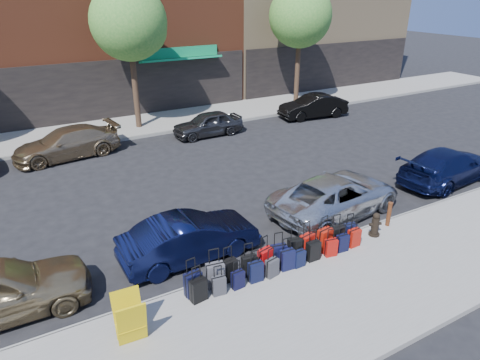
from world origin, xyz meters
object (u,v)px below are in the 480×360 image
tree_center (132,24)px  fire_hydrant (375,225)px  tree_right (302,17)px  car_far_3 (313,106)px  suitcase_front_5 (279,255)px  bollard (389,214)px  display_rack (130,319)px  car_far_2 (208,124)px  car_near_3 (447,166)px  car_near_2 (336,195)px  car_far_1 (67,143)px  car_near_1 (190,238)px

tree_center → fire_hydrant: tree_center is taller
tree_right → car_far_3: (-0.94, -2.80, -4.74)m
suitcase_front_5 → bollard: bearing=11.7°
fire_hydrant → display_rack: display_rack is taller
car_far_2 → display_rack: bearing=-32.3°
tree_right → car_near_3: 13.73m
car_near_2 → car_far_3: car_near_2 is taller
car_far_2 → car_far_3: bearing=89.8°
tree_center → bollard: bearing=-76.0°
car_near_2 → car_far_1: 12.26m
car_far_2 → car_near_3: bearing=29.7°
tree_right → car_near_2: bearing=-121.4°
tree_center → car_near_3: bearing=-56.5°
tree_center → suitcase_front_5: tree_center is taller
suitcase_front_5 → car_far_2: car_far_2 is taller
car_near_2 → car_near_3: size_ratio=1.05×
fire_hydrant → car_far_2: 11.66m
suitcase_front_5 → display_rack: display_rack is taller
display_rack → car_near_1: size_ratio=0.28×
tree_right → car_near_1: size_ratio=1.84×
suitcase_front_5 → car_far_3: size_ratio=0.24×
car_near_2 → car_far_2: bearing=-7.0°
tree_right → car_far_1: 15.68m
display_rack → fire_hydrant: bearing=7.6°
car_far_2 → suitcase_front_5: bearing=-16.6°
fire_hydrant → car_near_3: (5.64, 1.75, 0.17)m
display_rack → car_near_1: (2.39, 2.40, -0.04)m
display_rack → car_far_2: 14.39m
car_near_2 → display_rack: bearing=99.6°
display_rack → car_near_2: size_ratio=0.22×
display_rack → car_far_1: 12.48m
car_near_3 → car_far_2: car_near_3 is taller
bollard → car_near_3: 5.08m
display_rack → car_far_2: display_rack is taller
tree_right → car_far_3: bearing=-108.6°
tree_center → bollard: size_ratio=8.97×
tree_right → suitcase_front_5: tree_right is taller
bollard → car_far_3: 12.93m
display_rack → car_far_1: car_far_1 is taller
car_far_1 → car_far_2: 6.92m
tree_center → fire_hydrant: size_ratio=9.57×
bollard → suitcase_front_5: bearing=-179.2°
car_near_1 → car_near_3: size_ratio=0.85×
suitcase_front_5 → car_far_1: 12.29m
car_near_1 → tree_right: bearing=-47.3°
tree_center → suitcase_front_5: bearing=-92.6°
car_near_3 → car_far_2: size_ratio=1.27×
fire_hydrant → bollard: bearing=30.1°
tree_right → bollard: 16.57m
suitcase_front_5 → fire_hydrant: bearing=8.3°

